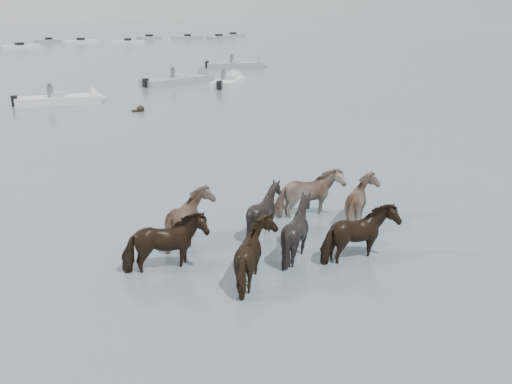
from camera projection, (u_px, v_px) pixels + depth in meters
ground at (330, 237)px, 14.01m from camera, size 400.00×400.00×0.00m
pony_herd at (278, 225)px, 13.32m from camera, size 7.51×4.52×1.60m
swimming_pony at (140, 110)px, 30.75m from camera, size 0.72×0.44×0.44m
motorboat_b at (71, 100)px, 33.23m from camera, size 5.52×2.61×1.92m
motorboat_c at (186, 80)px, 42.45m from camera, size 6.68×3.18×1.92m
motorboat_d at (231, 82)px, 41.31m from camera, size 4.66×4.60×1.92m
motorboat_e at (244, 65)px, 52.96m from camera, size 6.04×3.97×1.92m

